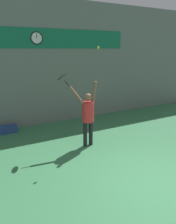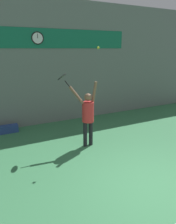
{
  "view_description": "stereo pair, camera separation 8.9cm",
  "coord_description": "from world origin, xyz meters",
  "px_view_note": "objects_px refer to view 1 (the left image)",
  "views": [
    {
      "loc": [
        -3.46,
        -3.05,
        3.08
      ],
      "look_at": [
        -0.31,
        2.82,
        1.15
      ],
      "focal_mm": 35.0,
      "sensor_mm": 36.0,
      "label": 1
    },
    {
      "loc": [
        -3.38,
        -3.09,
        3.08
      ],
      "look_at": [
        -0.31,
        2.82,
        1.15
      ],
      "focal_mm": 35.0,
      "sensor_mm": 36.0,
      "label": 2
    }
  ],
  "objects_px": {
    "tennis_racket": "(62,77)",
    "tennis_ball": "(98,48)",
    "scoreboard_clock": "(37,38)",
    "tennis_player": "(88,114)",
    "equipment_bag": "(7,129)"
  },
  "relations": [
    {
      "from": "scoreboard_clock",
      "to": "equipment_bag",
      "type": "distance_m",
      "value": 3.67
    },
    {
      "from": "tennis_player",
      "to": "tennis_racket",
      "type": "height_order",
      "value": "tennis_racket"
    },
    {
      "from": "tennis_racket",
      "to": "equipment_bag",
      "type": "bearing_deg",
      "value": 126.88
    },
    {
      "from": "tennis_racket",
      "to": "equipment_bag",
      "type": "xyz_separation_m",
      "value": [
        -1.51,
        2.02,
        -2.1
      ]
    },
    {
      "from": "scoreboard_clock",
      "to": "equipment_bag",
      "type": "relative_size",
      "value": 0.63
    },
    {
      "from": "tennis_racket",
      "to": "tennis_ball",
      "type": "bearing_deg",
      "value": -28.44
    },
    {
      "from": "tennis_player",
      "to": "tennis_racket",
      "type": "relative_size",
      "value": 5.08
    },
    {
      "from": "tennis_ball",
      "to": "equipment_bag",
      "type": "relative_size",
      "value": 0.09
    },
    {
      "from": "scoreboard_clock",
      "to": "tennis_ball",
      "type": "distance_m",
      "value": 3.1
    },
    {
      "from": "tennis_ball",
      "to": "equipment_bag",
      "type": "distance_m",
      "value": 4.63
    },
    {
      "from": "tennis_ball",
      "to": "tennis_player",
      "type": "bearing_deg",
      "value": 156.33
    },
    {
      "from": "scoreboard_clock",
      "to": "tennis_ball",
      "type": "xyz_separation_m",
      "value": [
        1.0,
        -2.91,
        -0.36
      ]
    },
    {
      "from": "tennis_player",
      "to": "equipment_bag",
      "type": "bearing_deg",
      "value": 132.24
    },
    {
      "from": "tennis_player",
      "to": "scoreboard_clock",
      "type": "bearing_deg",
      "value": 104.47
    },
    {
      "from": "scoreboard_clock",
      "to": "tennis_player",
      "type": "distance_m",
      "value": 3.74
    }
  ]
}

